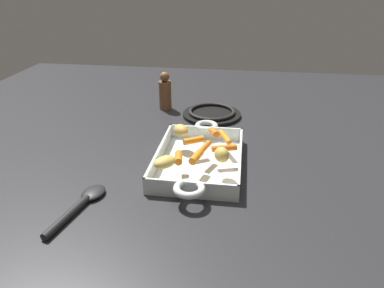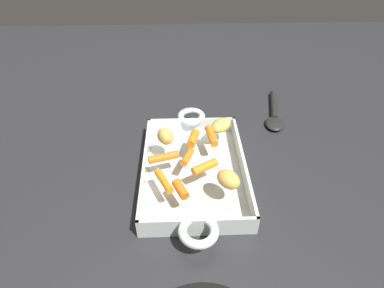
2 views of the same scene
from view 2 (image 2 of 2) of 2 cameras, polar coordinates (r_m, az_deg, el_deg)
name	(u,v)px [view 2 (image 2 of 2)]	position (r m, az deg, el deg)	size (l,w,h in m)	color
ground_plane	(194,175)	(0.73, 0.38, -5.50)	(2.08, 2.08, 0.00)	#232326
roasting_dish	(194,170)	(0.72, 0.38, -4.60)	(0.43, 0.22, 0.05)	silver
baby_carrot_northwest	(163,158)	(0.69, -5.09, -2.53)	(0.02, 0.02, 0.07)	orange
baby_carrot_southeast	(188,157)	(0.69, -0.80, -2.34)	(0.02, 0.02, 0.05)	orange
baby_carrot_center_right	(191,138)	(0.74, -0.17, 0.99)	(0.02, 0.02, 0.05)	orange
baby_carrot_center_left	(180,189)	(0.62, -2.06, -8.01)	(0.02, 0.02, 0.04)	orange
baby_carrot_short	(205,167)	(0.67, 2.28, -4.06)	(0.02, 0.02, 0.06)	orange
baby_carrot_long	(211,136)	(0.75, 3.47, 1.44)	(0.02, 0.02, 0.06)	orange
baby_carrot_northeast	(164,181)	(0.64, -5.06, -6.56)	(0.02, 0.02, 0.07)	orange
potato_corner	(228,179)	(0.64, 6.47, -6.25)	(0.05, 0.04, 0.03)	gold
potato_golden_small	(165,136)	(0.73, -4.76, 1.37)	(0.04, 0.04, 0.04)	gold
potato_whole	(221,125)	(0.78, 5.21, 3.35)	(0.06, 0.04, 0.03)	gold
serving_spoon	(274,115)	(0.94, 14.40, 5.05)	(0.21, 0.07, 0.02)	black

